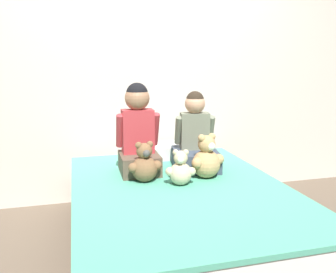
{
  "coord_description": "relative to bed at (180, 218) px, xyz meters",
  "views": [
    {
      "loc": [
        -0.67,
        -2.19,
        1.29
      ],
      "look_at": [
        0.0,
        0.32,
        0.75
      ],
      "focal_mm": 38.0,
      "sensor_mm": 36.0,
      "label": 1
    }
  ],
  "objects": [
    {
      "name": "teddy_bear_held_by_right_child",
      "position": [
        0.24,
        0.13,
        0.37
      ],
      "size": [
        0.26,
        0.2,
        0.33
      ],
      "rotation": [
        0.0,
        0.0,
        0.29
      ],
      "color": "tan",
      "rests_on": "bed"
    },
    {
      "name": "teddy_bear_held_by_left_child",
      "position": [
        -0.21,
        0.16,
        0.36
      ],
      "size": [
        0.24,
        0.18,
        0.29
      ],
      "rotation": [
        0.0,
        0.0,
        0.09
      ],
      "color": "brown",
      "rests_on": "bed"
    },
    {
      "name": "wall_behind_bed",
      "position": [
        0.0,
        1.1,
        1.02
      ],
      "size": [
        8.0,
        0.06,
        2.5
      ],
      "color": "beige",
      "rests_on": "ground_plane"
    },
    {
      "name": "bed",
      "position": [
        0.0,
        0.0,
        0.0
      ],
      "size": [
        1.44,
        1.91,
        0.47
      ],
      "color": "#473828",
      "rests_on": "ground_plane"
    },
    {
      "name": "child_on_left",
      "position": [
        -0.21,
        0.4,
        0.53
      ],
      "size": [
        0.33,
        0.34,
        0.68
      ],
      "rotation": [
        0.0,
        0.0,
        -0.02
      ],
      "color": "brown",
      "rests_on": "bed"
    },
    {
      "name": "child_on_right",
      "position": [
        0.24,
        0.39,
        0.45
      ],
      "size": [
        0.39,
        0.44,
        0.6
      ],
      "rotation": [
        0.0,
        0.0,
        -0.15
      ],
      "color": "#384251",
      "rests_on": "bed"
    },
    {
      "name": "ground_plane",
      "position": [
        0.0,
        0.0,
        -0.23
      ],
      "size": [
        14.0,
        14.0,
        0.0
      ],
      "primitive_type": "plane",
      "color": "brown"
    },
    {
      "name": "teddy_bear_between_children",
      "position": [
        0.01,
        0.03,
        0.34
      ],
      "size": [
        0.2,
        0.16,
        0.25
      ],
      "rotation": [
        0.0,
        0.0,
        -0.26
      ],
      "color": "#D1B78E",
      "rests_on": "bed"
    },
    {
      "name": "pillow_at_headboard",
      "position": [
        0.0,
        0.77,
        0.29
      ],
      "size": [
        0.47,
        0.31,
        0.11
      ],
      "color": "silver",
      "rests_on": "bed"
    }
  ]
}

